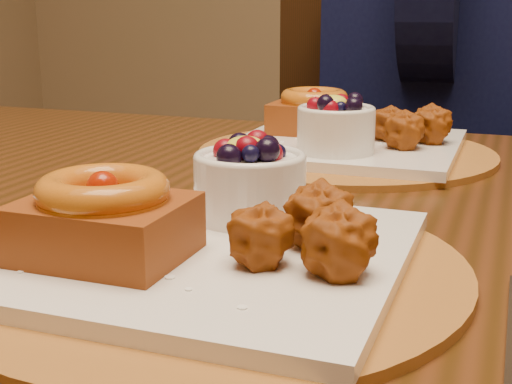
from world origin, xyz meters
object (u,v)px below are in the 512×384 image
at_px(place_setting_far, 343,137).
at_px(diner, 434,63).
at_px(dining_table, 294,269).
at_px(place_setting_near, 206,235).
at_px(chair_far, 398,214).

bearing_deg(place_setting_far, diner, 83.71).
bearing_deg(place_setting_far, dining_table, -89.21).
distance_m(place_setting_near, diner, 0.93).
xyz_separation_m(place_setting_far, diner, (0.05, 0.50, 0.06)).
bearing_deg(place_setting_near, dining_table, 89.22).
relative_size(place_setting_near, chair_far, 0.38).
height_order(dining_table, diner, diner).
xyz_separation_m(dining_table, chair_far, (0.00, 0.68, -0.13)).
relative_size(dining_table, place_setting_near, 4.21).
bearing_deg(chair_far, place_setting_far, -106.35).
relative_size(dining_table, place_setting_far, 4.21).
height_order(dining_table, place_setting_far, place_setting_far).
distance_m(place_setting_far, diner, 0.50).
distance_m(dining_table, place_setting_near, 0.24).
bearing_deg(dining_table, place_setting_far, 90.79).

